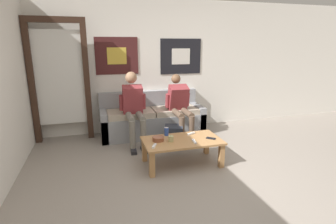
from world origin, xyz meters
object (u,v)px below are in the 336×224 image
(person_seated_teen, at_px, (180,105))
(cell_phone, at_px, (211,138))
(game_controller_far_center, at_px, (154,146))
(game_controller_near_left, at_px, (191,133))
(person_seated_adult, at_px, (134,106))
(drink_can_blue, at_px, (166,131))
(couch, at_px, (152,120))
(coffee_table, at_px, (182,144))
(backpack, at_px, (174,137))
(pillar_candle, at_px, (171,139))
(ceramic_bowl, at_px, (158,138))
(game_controller_near_right, at_px, (194,141))

(person_seated_teen, distance_m, cell_phone, 1.16)
(person_seated_teen, height_order, game_controller_far_center, person_seated_teen)
(game_controller_near_left, bearing_deg, person_seated_adult, 130.39)
(drink_can_blue, distance_m, game_controller_far_center, 0.48)
(couch, xyz_separation_m, person_seated_teen, (0.44, -0.37, 0.35))
(coffee_table, relative_size, backpack, 2.94)
(couch, bearing_deg, pillar_candle, -92.24)
(person_seated_adult, distance_m, ceramic_bowl, 1.04)
(couch, xyz_separation_m, game_controller_near_right, (0.25, -1.57, 0.10))
(pillar_candle, height_order, drink_can_blue, drink_can_blue)
(backpack, height_order, ceramic_bowl, ceramic_bowl)
(person_seated_adult, xyz_separation_m, ceramic_bowl, (0.18, -0.99, -0.27))
(drink_can_blue, relative_size, game_controller_near_right, 0.84)
(couch, distance_m, game_controller_far_center, 1.61)
(game_controller_near_left, height_order, game_controller_near_right, same)
(backpack, bearing_deg, game_controller_near_right, -86.85)
(person_seated_teen, xyz_separation_m, game_controller_far_center, (-0.77, -1.21, -0.25))
(coffee_table, height_order, pillar_candle, pillar_candle)
(person_seated_teen, distance_m, backpack, 0.65)
(game_controller_near_left, distance_m, game_controller_near_right, 0.33)
(person_seated_teen, distance_m, pillar_candle, 1.21)
(pillar_candle, xyz_separation_m, drink_can_blue, (0.01, 0.26, 0.02))
(couch, height_order, drink_can_blue, couch)
(coffee_table, bearing_deg, pillar_candle, -172.19)
(ceramic_bowl, height_order, pillar_candle, pillar_candle)
(person_seated_teen, relative_size, backpack, 3.06)
(couch, xyz_separation_m, drink_can_blue, (-0.05, -1.18, 0.15))
(ceramic_bowl, bearing_deg, backpack, 55.16)
(coffee_table, bearing_deg, drink_can_blue, 124.96)
(person_seated_teen, relative_size, drink_can_blue, 9.40)
(couch, xyz_separation_m, game_controller_near_left, (0.33, -1.24, 0.10))
(person_seated_teen, height_order, ceramic_bowl, person_seated_teen)
(drink_can_blue, relative_size, game_controller_far_center, 0.86)
(coffee_table, bearing_deg, backpack, 82.78)
(coffee_table, relative_size, person_seated_teen, 0.96)
(couch, xyz_separation_m, game_controller_far_center, (-0.33, -1.57, 0.10))
(coffee_table, distance_m, cell_phone, 0.43)
(couch, bearing_deg, backpack, -74.95)
(ceramic_bowl, bearing_deg, game_controller_near_right, -22.78)
(game_controller_near_right, xyz_separation_m, cell_phone, (0.29, 0.07, -0.01))
(game_controller_far_center, bearing_deg, person_seated_adult, 93.75)
(person_seated_teen, xyz_separation_m, drink_can_blue, (-0.49, -0.82, -0.20))
(person_seated_teen, height_order, pillar_candle, person_seated_teen)
(coffee_table, xyz_separation_m, person_seated_teen, (0.32, 1.06, 0.32))
(person_seated_teen, xyz_separation_m, game_controller_near_left, (-0.11, -0.88, -0.25))
(coffee_table, distance_m, drink_can_blue, 0.32)
(backpack, xyz_separation_m, pillar_candle, (-0.26, -0.69, 0.24))
(couch, bearing_deg, game_controller_near_left, -75.08)
(coffee_table, distance_m, game_controller_far_center, 0.48)
(couch, xyz_separation_m, coffee_table, (0.12, -1.42, 0.03))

